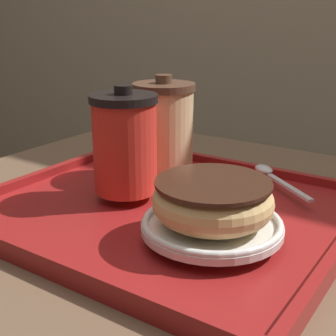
% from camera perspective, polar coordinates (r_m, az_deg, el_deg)
% --- Properties ---
extents(serving_tray, '(0.44, 0.39, 0.02)m').
position_cam_1_polar(serving_tray, '(0.60, 0.00, -5.12)').
color(serving_tray, maroon).
rests_on(serving_tray, cafe_table).
extents(coffee_cup_front, '(0.09, 0.09, 0.14)m').
position_cam_1_polar(coffee_cup_front, '(0.61, -5.25, 3.07)').
color(coffee_cup_front, red).
rests_on(coffee_cup_front, serving_tray).
extents(coffee_cup_rear, '(0.09, 0.09, 0.14)m').
position_cam_1_polar(coffee_cup_rear, '(0.69, -0.51, 5.10)').
color(coffee_cup_rear, '#E0B784').
rests_on(coffee_cup_rear, serving_tray).
extents(plate_with_chocolate_donut, '(0.15, 0.15, 0.01)m').
position_cam_1_polar(plate_with_chocolate_donut, '(0.51, 5.37, -6.85)').
color(plate_with_chocolate_donut, white).
rests_on(plate_with_chocolate_donut, serving_tray).
extents(donut_chocolate_glazed, '(0.13, 0.13, 0.04)m').
position_cam_1_polar(donut_chocolate_glazed, '(0.50, 5.47, -3.88)').
color(donut_chocolate_glazed, '#DBB270').
rests_on(donut_chocolate_glazed, plate_with_chocolate_donut).
extents(spoon, '(0.12, 0.10, 0.01)m').
position_cam_1_polar(spoon, '(0.69, 12.35, -0.70)').
color(spoon, silver).
rests_on(spoon, serving_tray).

